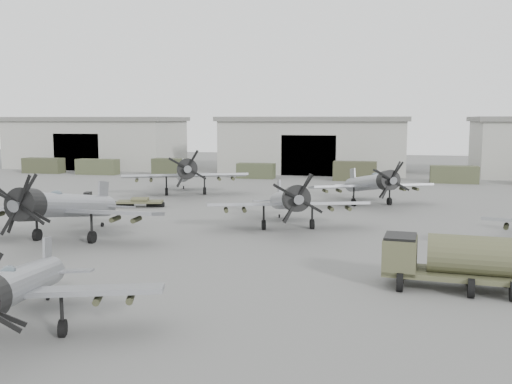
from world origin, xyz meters
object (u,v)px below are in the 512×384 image
(aircraft_far_1, at_px, (373,183))
(fuel_tanker, at_px, (455,258))
(tug_trailer, at_px, (112,201))
(aircraft_near_1, at_px, (13,287))
(aircraft_mid_2, at_px, (288,200))
(ground_crew, at_px, (55,205))
(aircraft_mid_1, at_px, (62,206))
(aircraft_far_0, at_px, (185,172))

(aircraft_far_1, distance_m, fuel_tanker, 27.45)
(fuel_tanker, bearing_deg, tug_trailer, 149.01)
(aircraft_near_1, bearing_deg, tug_trailer, 91.75)
(aircraft_mid_2, xyz_separation_m, ground_crew, (-20.84, 1.54, -1.29))
(aircraft_mid_2, height_order, tug_trailer, aircraft_mid_2)
(aircraft_mid_1, bearing_deg, tug_trailer, 103.54)
(aircraft_mid_1, bearing_deg, aircraft_far_0, 88.92)
(fuel_tanker, bearing_deg, aircraft_mid_1, 172.09)
(ground_crew, bearing_deg, aircraft_far_1, -67.24)
(aircraft_mid_2, bearing_deg, aircraft_far_1, 48.78)
(aircraft_mid_2, relative_size, tug_trailer, 1.63)
(tug_trailer, relative_size, ground_crew, 3.97)
(aircraft_mid_1, height_order, aircraft_far_0, aircraft_far_0)
(aircraft_mid_2, bearing_deg, fuel_tanker, -69.62)
(aircraft_mid_2, relative_size, ground_crew, 6.47)
(fuel_tanker, bearing_deg, ground_crew, 158.98)
(fuel_tanker, relative_size, tug_trailer, 0.96)
(aircraft_far_1, bearing_deg, tug_trailer, 171.53)
(aircraft_mid_1, height_order, fuel_tanker, aircraft_mid_1)
(aircraft_near_1, height_order, tug_trailer, aircraft_near_1)
(fuel_tanker, height_order, tug_trailer, fuel_tanker)
(aircraft_mid_2, distance_m, aircraft_far_1, 14.95)
(aircraft_far_0, bearing_deg, ground_crew, -135.36)
(fuel_tanker, distance_m, ground_crew, 34.77)
(aircraft_near_1, height_order, aircraft_far_0, aircraft_far_0)
(aircraft_mid_2, xyz_separation_m, fuel_tanker, (10.64, -13.22, -0.67))
(aircraft_near_1, bearing_deg, aircraft_mid_2, 55.81)
(aircraft_mid_1, distance_m, aircraft_far_0, 24.82)
(aircraft_mid_2, bearing_deg, aircraft_mid_1, -169.09)
(ground_crew, bearing_deg, fuel_tanker, -117.07)
(tug_trailer, height_order, ground_crew, ground_crew)
(aircraft_mid_2, bearing_deg, aircraft_far_0, 112.22)
(aircraft_mid_1, distance_m, ground_crew, 11.72)
(aircraft_far_1, bearing_deg, aircraft_near_1, -131.66)
(tug_trailer, bearing_deg, ground_crew, -128.77)
(aircraft_mid_1, xyz_separation_m, ground_crew, (-6.70, 9.49, -1.52))
(aircraft_near_1, height_order, fuel_tanker, aircraft_near_1)
(fuel_tanker, bearing_deg, aircraft_mid_2, 132.94)
(aircraft_mid_2, xyz_separation_m, aircraft_far_0, (-14.50, 16.87, 0.28))
(tug_trailer, bearing_deg, aircraft_far_0, 54.37)
(aircraft_far_1, xyz_separation_m, fuel_tanker, (4.86, -27.01, -0.65))
(aircraft_mid_1, relative_size, fuel_tanker, 1.87)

